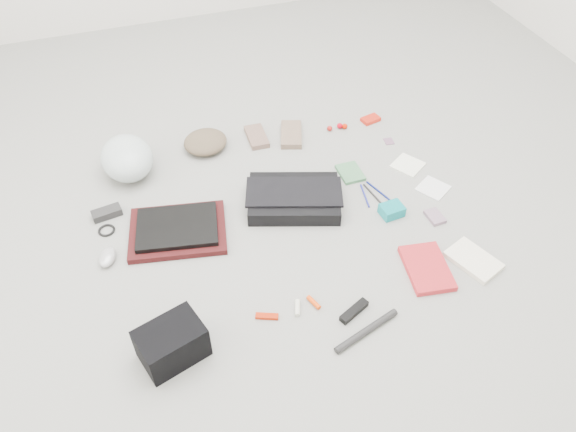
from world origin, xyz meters
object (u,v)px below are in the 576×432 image
object	(u,v)px
camera_bag	(172,343)
accordion_wallet	(392,210)
laptop	(177,227)
book_red	(427,268)
messenger_bag	(294,198)
bike_helmet	(127,158)

from	to	relation	value
camera_bag	accordion_wallet	xyz separation A→B (m)	(0.99, 0.37, -0.05)
laptop	book_red	xyz separation A→B (m)	(0.86, -0.50, -0.03)
messenger_bag	laptop	xyz separation A→B (m)	(-0.50, -0.01, 0.01)
messenger_bag	accordion_wallet	xyz separation A→B (m)	(0.37, -0.19, -0.01)
bike_helmet	book_red	bearing A→B (deg)	-48.52
messenger_bag	book_red	world-z (taller)	messenger_bag
laptop	accordion_wallet	xyz separation A→B (m)	(0.87, -0.18, -0.01)
camera_bag	messenger_bag	bearing A→B (deg)	25.06
bike_helmet	camera_bag	xyz separation A→B (m)	(0.01, -1.00, -0.02)
bike_helmet	book_red	distance (m)	1.38
bike_helmet	messenger_bag	bearing A→B (deg)	-39.29
messenger_bag	accordion_wallet	world-z (taller)	messenger_bag
laptop	accordion_wallet	world-z (taller)	laptop
book_red	accordion_wallet	bearing A→B (deg)	97.50
accordion_wallet	laptop	bearing A→B (deg)	162.95
camera_bag	accordion_wallet	bearing A→B (deg)	3.49
laptop	camera_bag	xyz separation A→B (m)	(-0.12, -0.55, 0.03)
book_red	accordion_wallet	distance (m)	0.32
messenger_bag	book_red	xyz separation A→B (m)	(0.36, -0.51, -0.02)
messenger_bag	accordion_wallet	distance (m)	0.42
bike_helmet	accordion_wallet	xyz separation A→B (m)	(1.01, -0.63, -0.06)
messenger_bag	bike_helmet	world-z (taller)	bike_helmet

